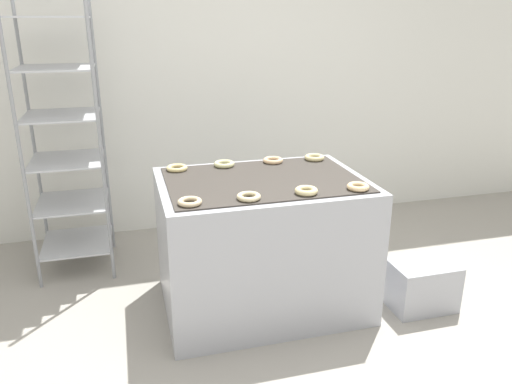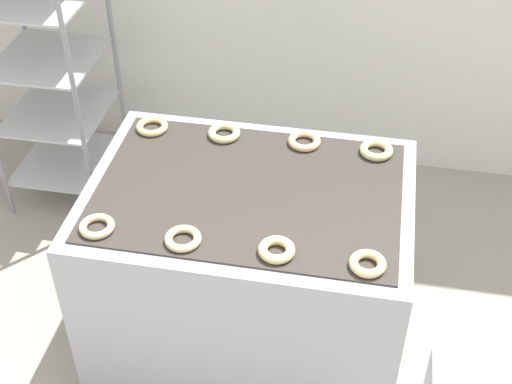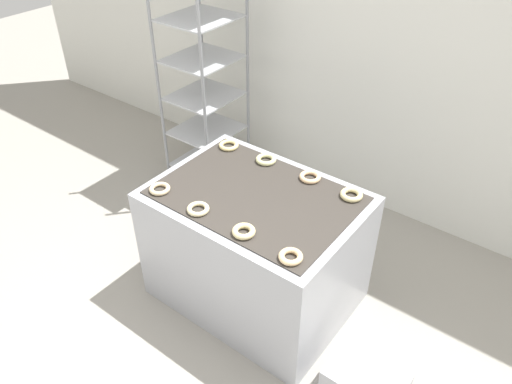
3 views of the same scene
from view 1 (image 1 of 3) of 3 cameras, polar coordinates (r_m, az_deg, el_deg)
name	(u,v)px [view 1 (image 1 of 3)]	position (r m, az deg, el deg)	size (l,w,h in m)	color
ground_plane	(299,371)	(2.77, 4.88, -19.71)	(14.00, 14.00, 0.00)	#9E998E
wall_back	(215,62)	(4.22, -4.73, 14.59)	(8.00, 0.05, 2.80)	silver
fryer_machine	(262,243)	(3.11, 0.74, -5.88)	(1.22, 0.89, 0.84)	#A8AAB2
baking_rack_cart	(64,138)	(3.66, -21.05, 5.74)	(0.51, 0.55, 1.90)	gray
glaze_bin	(421,285)	(3.35, 18.36, -10.06)	(0.40, 0.29, 0.30)	#A8AAB2
donut_near_left	(190,202)	(2.57, -7.57, -1.11)	(0.12, 0.12, 0.03)	beige
donut_near_midleft	(249,197)	(2.62, -0.83, -0.53)	(0.13, 0.13, 0.03)	beige
donut_near_midright	(306,191)	(2.72, 5.77, 0.14)	(0.13, 0.13, 0.03)	beige
donut_near_right	(358,187)	(2.83, 11.59, 0.60)	(0.12, 0.12, 0.03)	beige
donut_far_left	(177,168)	(3.16, -9.02, 2.73)	(0.13, 0.13, 0.03)	#ECD58C
donut_far_midleft	(224,164)	(3.22, -3.66, 3.22)	(0.13, 0.13, 0.03)	beige
donut_far_midright	(273,160)	(3.30, 1.95, 3.65)	(0.13, 0.13, 0.03)	#F0C290
donut_far_right	(314,157)	(3.38, 6.70, 3.94)	(0.13, 0.13, 0.03)	beige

